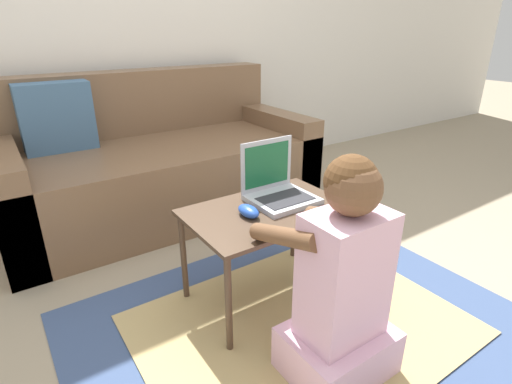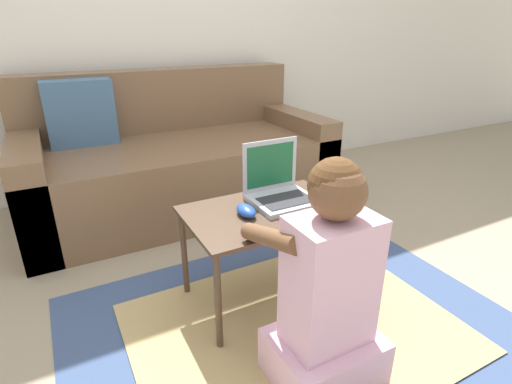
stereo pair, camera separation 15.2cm
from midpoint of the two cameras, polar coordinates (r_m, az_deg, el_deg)
ground_plane at (r=1.60m, az=6.17°, el=-18.46°), size 16.00×16.00×0.00m
area_rug at (r=1.59m, az=8.50°, el=-18.79°), size 1.61×1.25×0.01m
couch at (r=2.48m, az=-9.65°, el=4.36°), size 1.75×0.86×0.80m
laptop_desk at (r=1.54m, az=4.40°, el=-4.14°), size 0.61×0.40×0.40m
laptop at (r=1.59m, az=6.21°, el=0.00°), size 0.25×0.22×0.23m
computer_mouse at (r=1.46m, az=1.54°, el=-2.75°), size 0.06×0.11×0.04m
person_seated at (r=1.24m, az=13.63°, el=-13.90°), size 0.33×0.42×0.74m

